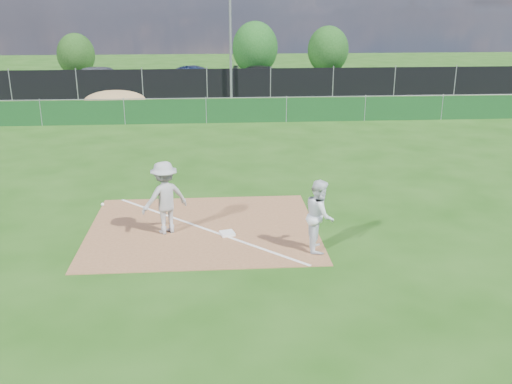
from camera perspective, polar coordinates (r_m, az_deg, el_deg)
ground at (r=23.83m, az=-5.05°, el=4.47°), size 90.00×90.00×0.00m
infield_dirt at (r=15.25m, az=-5.33°, el=-3.66°), size 6.00×5.00×0.02m
foul_line at (r=15.24m, az=-5.33°, el=-3.61°), size 5.01×5.01×0.01m
green_fence at (r=28.59m, az=-5.00°, el=8.05°), size 44.00×0.05×1.20m
dirt_mound at (r=32.49m, az=-13.91°, el=8.81°), size 3.38×2.60×1.17m
black_fence at (r=36.45m, az=-4.92°, el=10.78°), size 46.00×0.04×1.80m
parking_lot at (r=41.53m, az=-4.85°, el=10.47°), size 46.00×9.00×0.01m
light_pole at (r=35.89m, az=-2.58°, el=15.68°), size 0.16×0.16×8.00m
first_base at (r=14.77m, az=-2.89°, el=-4.15°), size 0.42×0.42×0.07m
play_at_first at (r=14.78m, az=-9.11°, el=-0.56°), size 2.25×1.20×1.90m
runner at (r=13.73m, az=6.37°, el=-2.33°), size 0.74×0.91×1.77m
car_left at (r=40.85m, az=-15.02°, el=10.97°), size 5.16×2.80×1.66m
car_mid at (r=40.44m, az=-5.77°, el=11.32°), size 4.77×2.22×1.51m
car_right at (r=42.02m, az=1.03°, el=11.58°), size 4.90×2.40×1.37m
tree_left at (r=48.43m, az=-17.56°, el=12.95°), size 2.92×2.92×3.46m
tree_mid at (r=47.17m, az=-0.09°, el=14.20°), size 3.65×3.65×4.33m
tree_right at (r=48.30m, az=7.21°, el=13.93°), size 3.33×3.33×3.95m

